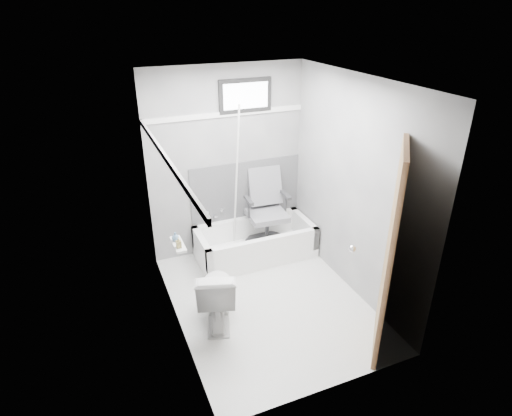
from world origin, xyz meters
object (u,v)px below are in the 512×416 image
bathtub (255,242)px  toilet (217,294)px  soap_bottle_b (175,236)px  office_chair (267,210)px  soap_bottle_a (179,243)px  door (436,266)px

bathtub → toilet: size_ratio=2.14×
soap_bottle_b → toilet: bearing=-36.8°
office_chair → toilet: bearing=-130.3°
toilet → soap_bottle_b: 0.73m
bathtub → soap_bottle_b: 1.60m
bathtub → soap_bottle_b: size_ratio=16.54×
toilet → soap_bottle_a: bearing=0.5°
bathtub → soap_bottle_b: (-1.17, -0.79, 0.75)m
office_chair → soap_bottle_a: (-1.36, -0.98, 0.35)m
door → soap_bottle_b: (-1.92, 1.42, -0.04)m
office_chair → soap_bottle_a: bearing=-140.5°
office_chair → soap_bottle_b: bearing=-144.6°
office_chair → soap_bottle_a: 1.71m
door → toilet: bearing=143.5°
soap_bottle_a → soap_bottle_b: size_ratio=1.15×
bathtub → soap_bottle_a: size_ratio=14.41×
bathtub → door: bearing=-71.3°
office_chair → toilet: office_chair is taller
bathtub → soap_bottle_b: soap_bottle_b is taller
office_chair → soap_bottle_b: size_ratio=10.88×
office_chair → door: 2.36m
bathtub → office_chair: 0.45m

